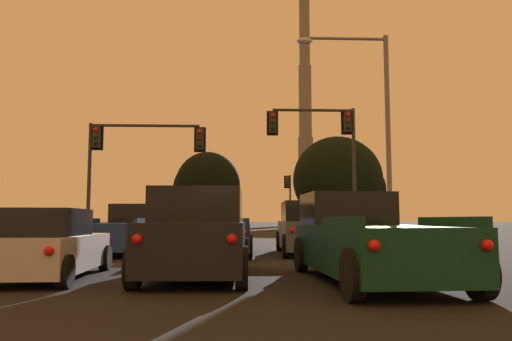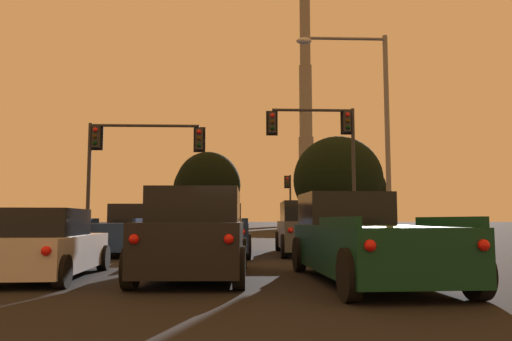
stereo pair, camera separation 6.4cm
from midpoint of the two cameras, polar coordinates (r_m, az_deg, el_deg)
name	(u,v)px [view 2 (the right image)]	position (r m, az deg, el deg)	size (l,w,h in m)	color
hatchback_left_lane_second	(44,246)	(11.27, -22.96, -7.99)	(2.05, 4.16, 1.44)	silver
pickup_truck_right_lane_second	(363,240)	(10.31, 12.32, -7.79)	(2.40, 5.58, 1.82)	#0F3823
suv_center_lane_second	(197,235)	(10.80, -6.59, -7.28)	(2.23, 4.95, 1.86)	black
suv_right_lane_front	(307,229)	(17.96, 5.99, -6.63)	(2.26, 4.96, 1.86)	#4C4F54
pickup_truck_center_lane_front	(216,231)	(17.87, -4.53, -6.94)	(2.34, 5.56, 1.82)	navy
pickup_truck_left_lane_front	(127,231)	(18.89, -14.39, -6.72)	(2.38, 5.57, 1.82)	navy
traffic_light_far_right	(289,195)	(49.16, 3.82, -2.75)	(0.78, 0.50, 5.61)	#2D2D30
traffic_light_overhead_left	(129,151)	(24.82, -14.28, 2.13)	(5.74, 0.50, 5.86)	#2D2D30
traffic_light_overhead_right	(326,141)	(25.06, 8.06, 3.37)	(4.53, 0.50, 6.77)	#2D2D30
street_lamp	(372,115)	(20.86, 13.22, 6.15)	(3.78, 0.36, 8.77)	slate
smokestack	(306,133)	(115.86, 5.75, 4.30)	(5.48, 5.48, 54.09)	slate
treeline_center_right	(346,189)	(79.76, 10.24, -2.08)	(12.64, 11.38, 10.96)	black
treeline_center_left	(208,185)	(68.79, -5.46, -1.71)	(8.89, 8.00, 10.56)	black
treeline_far_left	(204,189)	(71.11, -5.90, -2.13)	(8.77, 7.89, 9.93)	black
treeline_left_mid	(338,180)	(78.35, 9.39, -1.09)	(13.89, 12.50, 14.18)	black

